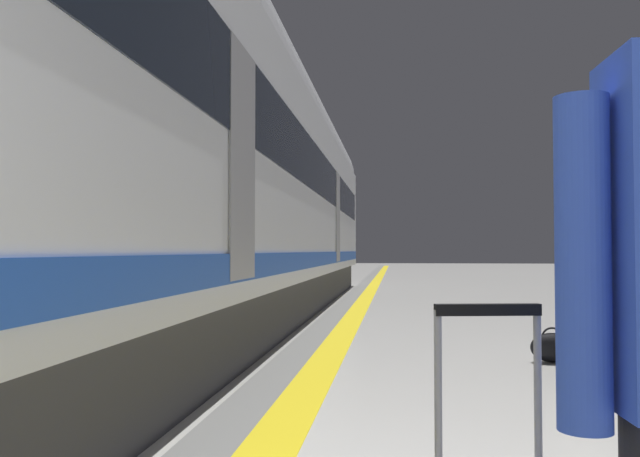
% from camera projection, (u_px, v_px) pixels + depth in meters
% --- Properties ---
extents(safety_line_strip, '(0.36, 80.00, 0.01)m').
position_uv_depth(safety_line_strip, '(349.00, 324.00, 10.30)').
color(safety_line_strip, yellow).
rests_on(safety_line_strip, ground).
extents(tactile_edge_band, '(0.55, 80.00, 0.01)m').
position_uv_depth(tactile_edge_band, '(330.00, 324.00, 10.33)').
color(tactile_edge_band, slate).
rests_on(tactile_edge_band, ground).
extents(high_speed_train, '(2.94, 27.52, 4.97)m').
position_uv_depth(high_speed_train, '(213.00, 162.00, 10.07)').
color(high_speed_train, '#38383D').
rests_on(high_speed_train, ground).
extents(passenger_near, '(0.48, 0.30, 1.64)m').
position_uv_depth(passenger_near, '(581.00, 269.00, 6.86)').
color(passenger_near, '#383842').
rests_on(passenger_near, ground).
extents(duffel_bag_near, '(0.44, 0.26, 0.36)m').
position_uv_depth(duffel_bag_near, '(552.00, 347.00, 6.77)').
color(duffel_bag_near, black).
rests_on(duffel_bag_near, ground).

